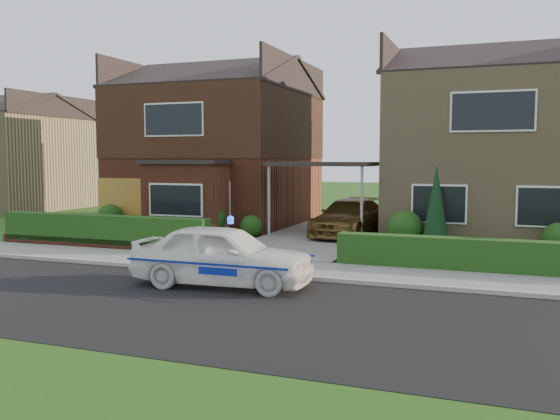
% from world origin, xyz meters
% --- Properties ---
extents(ground, '(120.00, 120.00, 0.00)m').
position_xyz_m(ground, '(0.00, 0.00, 0.00)').
color(ground, '#204412').
rests_on(ground, ground).
extents(road, '(60.00, 6.00, 0.02)m').
position_xyz_m(road, '(0.00, 0.00, 0.00)').
color(road, black).
rests_on(road, ground).
extents(kerb, '(60.00, 0.16, 0.12)m').
position_xyz_m(kerb, '(0.00, 3.05, 0.06)').
color(kerb, '#9E9993').
rests_on(kerb, ground).
extents(sidewalk, '(60.00, 2.00, 0.10)m').
position_xyz_m(sidewalk, '(0.00, 4.10, 0.05)').
color(sidewalk, slate).
rests_on(sidewalk, ground).
extents(driveway, '(3.80, 12.00, 0.12)m').
position_xyz_m(driveway, '(0.00, 11.00, 0.06)').
color(driveway, '#666059').
rests_on(driveway, ground).
extents(house_left, '(7.50, 9.53, 7.25)m').
position_xyz_m(house_left, '(-5.78, 13.90, 3.81)').
color(house_left, brown).
rests_on(house_left, ground).
extents(house_right, '(7.50, 8.06, 7.25)m').
position_xyz_m(house_right, '(5.80, 13.99, 3.66)').
color(house_right, '#97805C').
rests_on(house_right, ground).
extents(carport_link, '(3.80, 3.00, 2.77)m').
position_xyz_m(carport_link, '(0.00, 10.95, 2.66)').
color(carport_link, black).
rests_on(carport_link, ground).
extents(garage_door, '(2.20, 0.10, 2.10)m').
position_xyz_m(garage_door, '(-8.25, 9.96, 1.05)').
color(garage_door, '#8E5F1F').
rests_on(garage_door, ground).
extents(dwarf_wall, '(7.70, 0.25, 0.36)m').
position_xyz_m(dwarf_wall, '(-5.80, 5.30, 0.18)').
color(dwarf_wall, brown).
rests_on(dwarf_wall, ground).
extents(hedge_left, '(7.50, 0.55, 0.90)m').
position_xyz_m(hedge_left, '(-5.80, 5.45, 0.00)').
color(hedge_left, black).
rests_on(hedge_left, ground).
extents(hedge_right, '(7.50, 0.55, 0.80)m').
position_xyz_m(hedge_right, '(5.80, 5.35, 0.00)').
color(hedge_right, black).
rests_on(hedge_right, ground).
extents(shrub_left_far, '(1.08, 1.08, 1.08)m').
position_xyz_m(shrub_left_far, '(-8.50, 9.50, 0.54)').
color(shrub_left_far, black).
rests_on(shrub_left_far, ground).
extents(shrub_left_mid, '(1.32, 1.32, 1.32)m').
position_xyz_m(shrub_left_mid, '(-4.00, 9.30, 0.66)').
color(shrub_left_mid, black).
rests_on(shrub_left_mid, ground).
extents(shrub_left_near, '(0.84, 0.84, 0.84)m').
position_xyz_m(shrub_left_near, '(-2.40, 9.60, 0.42)').
color(shrub_left_near, black).
rests_on(shrub_left_near, ground).
extents(shrub_right_near, '(1.20, 1.20, 1.20)m').
position_xyz_m(shrub_right_near, '(3.20, 9.40, 0.60)').
color(shrub_right_near, black).
rests_on(shrub_right_near, ground).
extents(shrub_right_mid, '(0.96, 0.96, 0.96)m').
position_xyz_m(shrub_right_mid, '(7.80, 9.50, 0.48)').
color(shrub_right_mid, black).
rests_on(shrub_right_mid, ground).
extents(conifer_a, '(0.90, 0.90, 2.60)m').
position_xyz_m(conifer_a, '(4.20, 9.20, 1.30)').
color(conifer_a, black).
rests_on(conifer_a, ground).
extents(neighbour_left, '(6.50, 7.00, 5.20)m').
position_xyz_m(neighbour_left, '(-20.00, 16.00, 2.60)').
color(neighbour_left, '#97805C').
rests_on(neighbour_left, ground).
extents(police_car, '(3.82, 4.25, 1.58)m').
position_xyz_m(police_car, '(0.25, 1.81, 0.71)').
color(police_car, white).
rests_on(police_car, ground).
extents(driveway_car, '(2.33, 4.65, 1.30)m').
position_xyz_m(driveway_car, '(1.00, 10.73, 0.77)').
color(driveway_car, brown).
rests_on(driveway_car, driveway).
extents(potted_plant_a, '(0.44, 0.37, 0.72)m').
position_xyz_m(potted_plant_a, '(-4.61, 6.00, 0.36)').
color(potted_plant_a, gray).
rests_on(potted_plant_a, ground).
extents(potted_plant_b, '(0.54, 0.52, 0.78)m').
position_xyz_m(potted_plant_b, '(-3.82, 6.00, 0.39)').
color(potted_plant_b, gray).
rests_on(potted_plant_b, ground).
extents(potted_plant_c, '(0.45, 0.45, 0.71)m').
position_xyz_m(potted_plant_c, '(-3.01, 7.74, 0.35)').
color(potted_plant_c, gray).
rests_on(potted_plant_c, ground).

